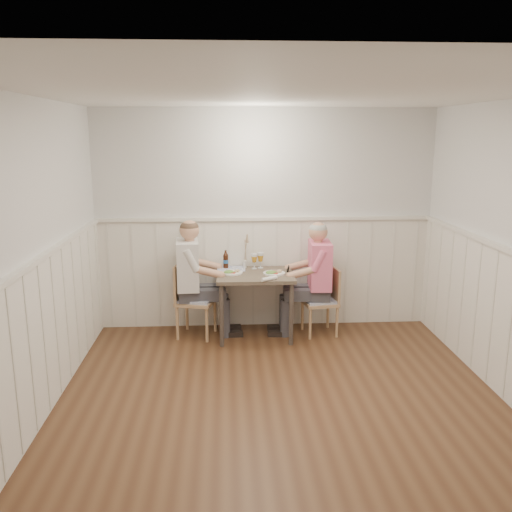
% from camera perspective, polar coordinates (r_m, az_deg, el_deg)
% --- Properties ---
extents(ground_plane, '(4.50, 4.50, 0.00)m').
position_cam_1_polar(ground_plane, '(4.74, 2.94, -16.38)').
color(ground_plane, '#492C1A').
extents(room_shell, '(4.04, 4.54, 2.60)m').
position_cam_1_polar(room_shell, '(4.21, 3.17, 1.98)').
color(room_shell, silver).
rests_on(room_shell, ground).
extents(wainscot, '(4.00, 4.49, 1.34)m').
position_cam_1_polar(wainscot, '(5.09, 2.19, -5.78)').
color(wainscot, white).
rests_on(wainscot, ground).
extents(dining_table, '(0.87, 0.70, 0.75)m').
position_cam_1_polar(dining_table, '(6.19, -0.11, -2.80)').
color(dining_table, brown).
rests_on(dining_table, ground).
extents(chair_right, '(0.42, 0.42, 0.79)m').
position_cam_1_polar(chair_right, '(6.38, 7.16, -4.43)').
color(chair_right, tan).
rests_on(chair_right, ground).
extents(chair_left, '(0.49, 0.49, 0.86)m').
position_cam_1_polar(chair_left, '(6.30, -6.80, -4.29)').
color(chair_left, tan).
rests_on(chair_left, ground).
extents(man_in_pink, '(0.64, 0.44, 1.35)m').
position_cam_1_polar(man_in_pink, '(6.33, 6.30, -3.26)').
color(man_in_pink, '#3F3F47').
rests_on(man_in_pink, ground).
extents(diner_cream, '(0.66, 0.46, 1.39)m').
position_cam_1_polar(diner_cream, '(6.26, -6.75, -3.31)').
color(diner_cream, '#3F3F47').
rests_on(diner_cream, ground).
extents(plate_man, '(0.25, 0.25, 0.06)m').
position_cam_1_polar(plate_man, '(6.14, 1.85, -1.72)').
color(plate_man, white).
rests_on(plate_man, dining_table).
extents(plate_diner, '(0.24, 0.24, 0.06)m').
position_cam_1_polar(plate_diner, '(6.16, -2.64, -1.69)').
color(plate_diner, white).
rests_on(plate_diner, dining_table).
extents(beer_glass_a, '(0.07, 0.07, 0.19)m').
position_cam_1_polar(beer_glass_a, '(6.38, 0.47, -0.19)').
color(beer_glass_a, silver).
rests_on(beer_glass_a, dining_table).
extents(beer_glass_b, '(0.07, 0.07, 0.18)m').
position_cam_1_polar(beer_glass_b, '(6.35, -0.19, -0.29)').
color(beer_glass_b, silver).
rests_on(beer_glass_b, dining_table).
extents(beer_bottle, '(0.06, 0.06, 0.22)m').
position_cam_1_polar(beer_bottle, '(6.38, -3.20, -0.46)').
color(beer_bottle, black).
rests_on(beer_bottle, dining_table).
extents(rolled_napkin, '(0.19, 0.14, 0.04)m').
position_cam_1_polar(rolled_napkin, '(5.86, 1.41, -2.40)').
color(rolled_napkin, white).
rests_on(rolled_napkin, dining_table).
extents(grass_vase, '(0.05, 0.05, 0.43)m').
position_cam_1_polar(grass_vase, '(6.39, -1.22, 0.44)').
color(grass_vase, silver).
rests_on(grass_vase, dining_table).
extents(gingham_mat, '(0.34, 0.28, 0.01)m').
position_cam_1_polar(gingham_mat, '(6.38, -2.61, -1.34)').
color(gingham_mat, '#5F6CA4').
rests_on(gingham_mat, dining_table).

